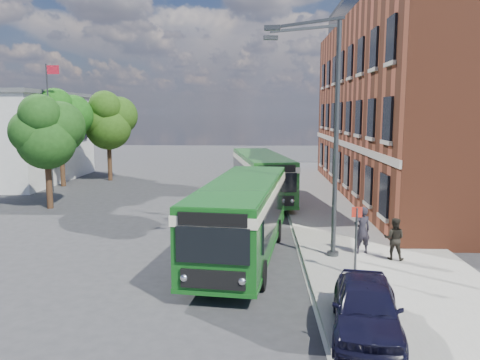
{
  "coord_description": "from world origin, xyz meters",
  "views": [
    {
      "loc": [
        2.25,
        -19.73,
        5.69
      ],
      "look_at": [
        1.34,
        4.18,
        2.2
      ],
      "focal_mm": 35.0,
      "sensor_mm": 36.0,
      "label": 1
    }
  ],
  "objects_px": {
    "street_lamp": "(327,136)",
    "bus_front": "(242,211)",
    "bus_rear": "(261,173)",
    "parked_car": "(366,307)"
  },
  "relations": [
    {
      "from": "bus_rear",
      "to": "parked_car",
      "type": "height_order",
      "value": "bus_rear"
    },
    {
      "from": "street_lamp",
      "to": "bus_front",
      "type": "relative_size",
      "value": 0.84
    },
    {
      "from": "street_lamp",
      "to": "bus_front",
      "type": "height_order",
      "value": "street_lamp"
    },
    {
      "from": "street_lamp",
      "to": "bus_rear",
      "type": "relative_size",
      "value": 0.85
    },
    {
      "from": "street_lamp",
      "to": "bus_rear",
      "type": "height_order",
      "value": "street_lamp"
    },
    {
      "from": "bus_front",
      "to": "bus_rear",
      "type": "height_order",
      "value": "same"
    },
    {
      "from": "bus_front",
      "to": "bus_rear",
      "type": "relative_size",
      "value": 1.01
    },
    {
      "from": "bus_rear",
      "to": "parked_car",
      "type": "xyz_separation_m",
      "value": [
        2.51,
        -18.51,
        -0.98
      ]
    },
    {
      "from": "street_lamp",
      "to": "bus_rear",
      "type": "distance_m",
      "value": 12.57
    },
    {
      "from": "bus_rear",
      "to": "bus_front",
      "type": "bearing_deg",
      "value": -93.95
    }
  ]
}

